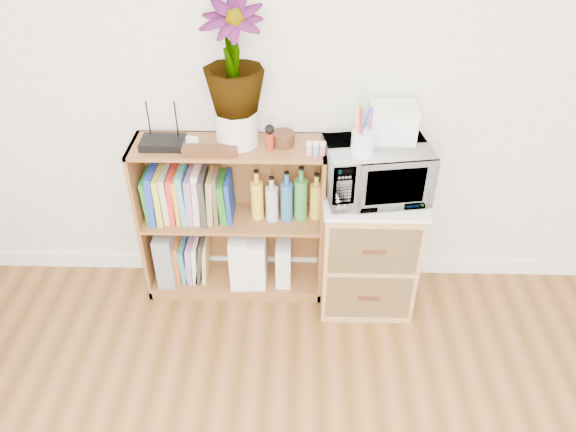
{
  "coord_description": "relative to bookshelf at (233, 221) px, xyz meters",
  "views": [
    {
      "loc": [
        0.02,
        -0.4,
        2.32
      ],
      "look_at": [
        -0.04,
        1.95,
        0.62
      ],
      "focal_mm": 35.0,
      "sensor_mm": 36.0,
      "label": 1
    }
  ],
  "objects": [
    {
      "name": "paint_jars",
      "position": [
        0.45,
        -0.09,
        0.5
      ],
      "size": [
        0.1,
        0.04,
        0.05
      ],
      "primitive_type": "cube",
      "color": "pink",
      "rests_on": "bookshelf"
    },
    {
      "name": "trinket_box",
      "position": [
        -0.07,
        -0.1,
        0.5
      ],
      "size": [
        0.27,
        0.07,
        0.04
      ],
      "primitive_type": "cube",
      "color": "#39220F",
      "rests_on": "bookshelf"
    },
    {
      "name": "kokeshi_doll",
      "position": [
        0.22,
        -0.04,
        0.52
      ],
      "size": [
        0.04,
        0.04,
        0.09
      ],
      "primitive_type": "cylinder",
      "color": "maroon",
      "rests_on": "bookshelf"
    },
    {
      "name": "cookbooks",
      "position": [
        -0.23,
        0.0,
        0.16
      ],
      "size": [
        0.47,
        0.2,
        0.31
      ],
      "color": "#228231",
      "rests_on": "bookshelf"
    },
    {
      "name": "small_appliance",
      "position": [
        0.82,
        0.0,
        0.61
      ],
      "size": [
        0.22,
        0.18,
        0.18
      ],
      "primitive_type": "cube",
      "color": "white",
      "rests_on": "microwave"
    },
    {
      "name": "router",
      "position": [
        -0.32,
        -0.02,
        0.49
      ],
      "size": [
        0.22,
        0.15,
        0.04
      ],
      "primitive_type": "cube",
      "color": "black",
      "rests_on": "bookshelf"
    },
    {
      "name": "magazine_holder_mid",
      "position": [
        0.13,
        -0.01,
        -0.25
      ],
      "size": [
        0.1,
        0.25,
        0.31
      ],
      "primitive_type": "cube",
      "color": "white",
      "rests_on": "bookshelf"
    },
    {
      "name": "lower_books",
      "position": [
        -0.25,
        0.0,
        -0.28
      ],
      "size": [
        0.2,
        0.19,
        0.29
      ],
      "color": "#B95920",
      "rests_on": "bookshelf"
    },
    {
      "name": "skirting_board",
      "position": [
        0.35,
        0.14,
        -0.42
      ],
      "size": [
        4.0,
        0.02,
        0.1
      ],
      "primitive_type": "cube",
      "color": "white",
      "rests_on": "ground"
    },
    {
      "name": "magazine_holder_right",
      "position": [
        0.28,
        -0.01,
        -0.27
      ],
      "size": [
        0.08,
        0.21,
        0.27
      ],
      "primitive_type": "cube",
      "color": "silver",
      "rests_on": "bookshelf"
    },
    {
      "name": "microwave",
      "position": [
        0.75,
        -0.08,
        0.38
      ],
      "size": [
        0.55,
        0.42,
        0.28
      ],
      "primitive_type": "imported",
      "rotation": [
        0.0,
        0.0,
        0.16
      ],
      "color": "silver",
      "rests_on": "wicker_unit"
    },
    {
      "name": "file_box",
      "position": [
        -0.39,
        0.0,
        -0.24
      ],
      "size": [
        0.1,
        0.27,
        0.33
      ],
      "primitive_type": "cube",
      "color": "gray",
      "rests_on": "bookshelf"
    },
    {
      "name": "pen_cup",
      "position": [
        0.66,
        -0.17,
        0.58
      ],
      "size": [
        0.11,
        0.11,
        0.12
      ],
      "primitive_type": "cylinder",
      "color": "silver",
      "rests_on": "microwave"
    },
    {
      "name": "plant_pot",
      "position": [
        0.05,
        0.02,
        0.56
      ],
      "size": [
        0.21,
        0.21,
        0.18
      ],
      "primitive_type": "cylinder",
      "color": "silver",
      "rests_on": "bookshelf"
    },
    {
      "name": "bookshelf",
      "position": [
        0.0,
        0.0,
        0.0
      ],
      "size": [
        1.0,
        0.3,
        0.95
      ],
      "primitive_type": "cube",
      "color": "brown",
      "rests_on": "ground"
    },
    {
      "name": "potted_plant",
      "position": [
        0.05,
        0.02,
        0.92
      ],
      "size": [
        0.3,
        0.3,
        0.53
      ],
      "primitive_type": "imported",
      "color": "#327F37",
      "rests_on": "plant_pot"
    },
    {
      "name": "white_bowl",
      "position": [
        -0.2,
        -0.03,
        0.49
      ],
      "size": [
        0.13,
        0.13,
        0.03
      ],
      "primitive_type": "imported",
      "color": "white",
      "rests_on": "bookshelf"
    },
    {
      "name": "wooden_bowl",
      "position": [
        0.28,
        0.01,
        0.51
      ],
      "size": [
        0.12,
        0.12,
        0.07
      ],
      "primitive_type": "cylinder",
      "color": "#3C1F10",
      "rests_on": "bookshelf"
    },
    {
      "name": "liquor_bottles",
      "position": [
        0.3,
        0.0,
        0.17
      ],
      "size": [
        0.39,
        0.07,
        0.31
      ],
      "color": "gold",
      "rests_on": "bookshelf"
    },
    {
      "name": "wicker_unit",
      "position": [
        0.75,
        -0.08,
        -0.12
      ],
      "size": [
        0.5,
        0.45,
        0.7
      ],
      "primitive_type": "cube",
      "color": "#9E7542",
      "rests_on": "ground"
    },
    {
      "name": "magazine_holder_left",
      "position": [
        0.03,
        -0.01,
        -0.24
      ],
      "size": [
        0.1,
        0.26,
        0.33
      ],
      "primitive_type": "cube",
      "color": "white",
      "rests_on": "bookshelf"
    }
  ]
}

